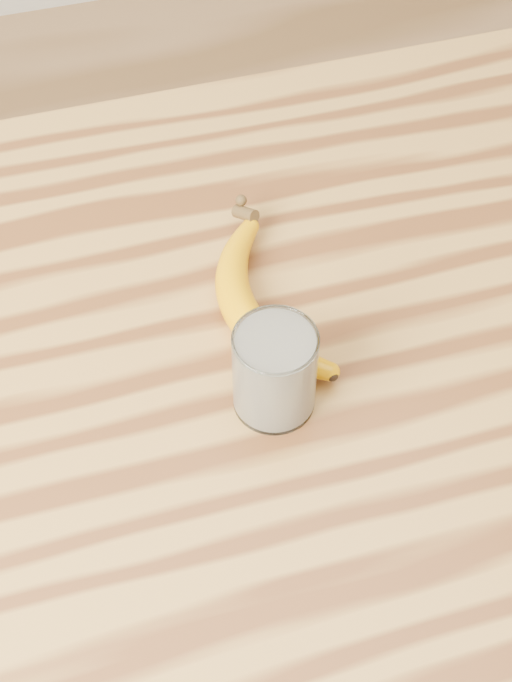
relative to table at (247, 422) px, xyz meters
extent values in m
plane|color=#A0774D|center=(0.00, 0.00, -0.77)|extent=(4.00, 4.00, 0.00)
cube|color=#AB7939|center=(0.00, 0.00, 0.11)|extent=(1.20, 0.80, 0.04)
cylinder|color=brown|center=(0.54, 0.34, -0.34)|extent=(0.06, 0.06, 0.86)
cylinder|color=white|center=(0.01, -0.06, 0.18)|extent=(0.08, 0.08, 0.09)
torus|color=white|center=(0.01, -0.06, 0.22)|extent=(0.08, 0.08, 0.00)
cylinder|color=white|center=(0.01, -0.06, 0.18)|extent=(0.07, 0.07, 0.09)
camera|label=1|loc=(-0.14, -0.52, 0.86)|focal=50.00mm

